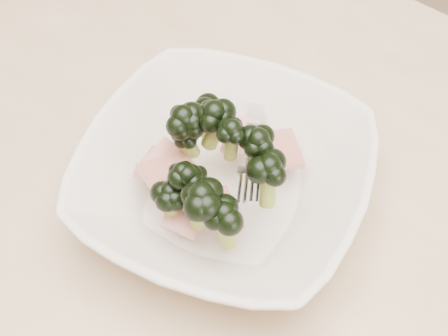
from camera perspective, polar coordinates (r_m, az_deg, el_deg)
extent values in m
cube|color=tan|center=(0.63, 1.74, -5.67)|extent=(1.20, 0.80, 0.04)
cylinder|color=tan|center=(1.32, -8.27, 9.42)|extent=(0.06, 0.06, 0.71)
imported|color=beige|center=(0.60, 0.00, -0.94)|extent=(0.34, 0.34, 0.07)
cylinder|color=olive|center=(0.56, 4.01, -1.51)|extent=(0.03, 0.03, 0.05)
ellipsoid|color=black|center=(0.54, 4.18, 0.15)|extent=(0.04, 0.04, 0.03)
cylinder|color=olive|center=(0.55, -1.98, -4.26)|extent=(0.03, 0.02, 0.05)
ellipsoid|color=black|center=(0.52, -2.08, -2.52)|extent=(0.04, 0.04, 0.03)
cylinder|color=olive|center=(0.55, 0.01, -5.65)|extent=(0.02, 0.02, 0.05)
ellipsoid|color=black|center=(0.52, 0.01, -4.16)|extent=(0.04, 0.04, 0.03)
cylinder|color=olive|center=(0.59, -3.41, 2.06)|extent=(0.01, 0.01, 0.02)
ellipsoid|color=black|center=(0.58, -3.49, 3.04)|extent=(0.03, 0.03, 0.02)
cylinder|color=olive|center=(0.58, -0.86, 3.45)|extent=(0.02, 0.03, 0.04)
ellipsoid|color=black|center=(0.56, -0.89, 5.09)|extent=(0.04, 0.04, 0.03)
cylinder|color=olive|center=(0.59, -3.42, 2.49)|extent=(0.02, 0.02, 0.04)
ellipsoid|color=black|center=(0.57, -3.54, 4.05)|extent=(0.03, 0.03, 0.03)
cylinder|color=olive|center=(0.56, -3.76, -1.69)|extent=(0.01, 0.01, 0.04)
ellipsoid|color=black|center=(0.54, -3.89, -0.30)|extent=(0.03, 0.03, 0.02)
cylinder|color=olive|center=(0.57, 3.05, 1.28)|extent=(0.02, 0.02, 0.03)
ellipsoid|color=black|center=(0.55, 3.15, 2.61)|extent=(0.04, 0.04, 0.03)
cylinder|color=olive|center=(0.57, -4.84, -3.32)|extent=(0.02, 0.02, 0.03)
ellipsoid|color=black|center=(0.55, -4.99, -2.19)|extent=(0.03, 0.03, 0.03)
cylinder|color=olive|center=(0.56, -3.27, -2.14)|extent=(0.02, 0.02, 0.04)
ellipsoid|color=black|center=(0.54, -3.39, -0.67)|extent=(0.03, 0.03, 0.03)
cylinder|color=olive|center=(0.56, 0.70, 2.17)|extent=(0.01, 0.02, 0.04)
ellipsoid|color=black|center=(0.54, 0.73, 3.60)|extent=(0.03, 0.03, 0.03)
cylinder|color=olive|center=(0.61, -1.68, 3.96)|extent=(0.02, 0.02, 0.04)
ellipsoid|color=black|center=(0.60, -1.73, 5.35)|extent=(0.04, 0.04, 0.03)
cylinder|color=olive|center=(0.59, -3.60, 2.89)|extent=(0.02, 0.02, 0.04)
ellipsoid|color=black|center=(0.57, -3.74, 4.66)|extent=(0.04, 0.04, 0.03)
cylinder|color=olive|center=(0.56, -2.79, -1.76)|extent=(0.01, 0.01, 0.03)
ellipsoid|color=black|center=(0.55, -2.87, -0.62)|extent=(0.03, 0.03, 0.02)
cube|color=maroon|center=(0.60, -5.76, 0.80)|extent=(0.03, 0.04, 0.02)
cube|color=maroon|center=(0.58, -3.50, -4.20)|extent=(0.04, 0.05, 0.02)
cube|color=maroon|center=(0.57, -0.12, -3.95)|extent=(0.05, 0.05, 0.01)
cube|color=maroon|center=(0.61, -6.21, 0.33)|extent=(0.04, 0.05, 0.02)
cube|color=maroon|center=(0.62, 1.59, 2.88)|extent=(0.04, 0.05, 0.01)
cube|color=maroon|center=(0.58, -5.04, -0.29)|extent=(0.05, 0.06, 0.02)
cube|color=maroon|center=(0.62, 5.43, 1.71)|extent=(0.06, 0.06, 0.01)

